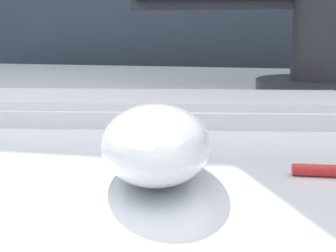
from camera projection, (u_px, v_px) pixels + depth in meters
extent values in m
cube|color=#333D4C|center=(268.00, 50.00, 1.24)|extent=(5.00, 0.03, 1.48)
ellipsoid|color=white|center=(156.00, 141.00, 0.30)|extent=(0.10, 0.14, 0.05)
cube|color=white|center=(149.00, 110.00, 0.50)|extent=(0.46, 0.19, 0.02)
cube|color=silver|center=(149.00, 99.00, 0.50)|extent=(0.43, 0.17, 0.01)
cylinder|color=#28282D|center=(320.00, 87.00, 0.69)|extent=(0.19, 0.19, 0.02)
cylinder|color=#28282D|center=(323.00, 41.00, 0.67)|extent=(0.09, 0.09, 0.11)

